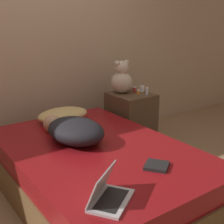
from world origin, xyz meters
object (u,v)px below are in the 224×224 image
teddy_bear (122,79)px  book (157,166)px  bottle_white (142,89)px  bottle_orange (138,92)px  laptop (108,194)px  pillow (63,115)px  bottle_red (134,89)px  bottle_clear (147,91)px  person_lying (74,130)px

teddy_bear → book: 1.59m
bottle_white → bottle_orange: bearing=-147.7°
laptop → teddy_bear: size_ratio=0.95×
pillow → teddy_bear: size_ratio=1.40×
laptop → book: (0.53, 0.15, -0.03)m
teddy_bear → bottle_red: bearing=-23.2°
book → laptop: bearing=-164.2°
laptop → bottle_red: bearing=12.1°
bottle_clear → bottle_white: (0.05, 0.15, -0.01)m
laptop → teddy_bear: (1.26, 1.53, 0.29)m
book → person_lying: bearing=107.4°
bottle_clear → bottle_red: bottle_clear is taller
bottle_orange → bottle_white: 0.14m
bottle_orange → book: bearing=-124.8°
teddy_bear → bottle_white: teddy_bear is taller
laptop → bottle_white: 2.07m
bottle_red → laptop: bearing=-133.7°
pillow → teddy_bear: 0.84m
teddy_bear → bottle_clear: bearing=-53.8°
bottle_clear → bottle_orange: bottle_clear is taller
bottle_white → bottle_red: (-0.09, 0.03, -0.00)m
bottle_orange → bottle_red: (0.03, 0.11, 0.01)m
bottle_red → book: bearing=-123.5°
bottle_clear → bottle_orange: size_ratio=1.59×
laptop → bottle_clear: (1.43, 1.28, 0.17)m
person_lying → bottle_white: size_ratio=10.58×
bottle_white → book: bearing=-126.8°
teddy_bear → bottle_clear: 0.33m
person_lying → laptop: (-0.29, -0.92, -0.06)m
person_lying → bottle_white: bearing=13.7°
teddy_bear → bottle_red: teddy_bear is taller
bottle_white → bottle_red: 0.10m
person_lying → bottle_white: (1.20, 0.52, 0.11)m
pillow → person_lying: (-0.17, -0.55, 0.04)m
bottle_orange → bottle_red: 0.11m
teddy_bear → bottle_orange: bearing=-56.8°
laptop → bottle_red: (1.40, 1.47, 0.16)m
teddy_bear → bottle_red: 0.20m
person_lying → teddy_bear: 1.17m
pillow → bottle_orange: size_ratio=9.63×
person_lying → teddy_bear: size_ratio=1.94×
teddy_bear → bottle_white: 0.28m
pillow → bottle_orange: bearing=-6.8°
bottle_red → book: bottle_red is taller
person_lying → bottle_white: 1.31m
person_lying → bottle_orange: (1.08, 0.44, 0.10)m
laptop → book: size_ratio=1.60×
bottle_clear → bottle_red: 0.19m
teddy_bear → bottle_clear: size_ratio=4.33×
bottle_white → person_lying: bearing=-156.8°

